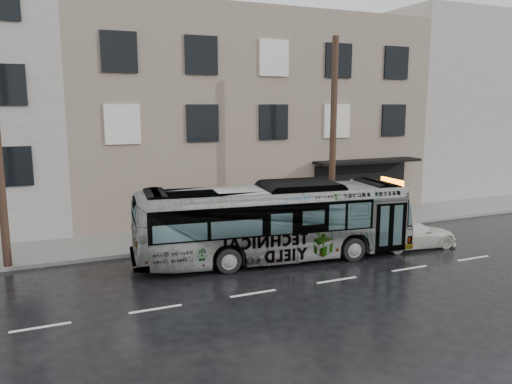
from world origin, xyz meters
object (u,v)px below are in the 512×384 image
at_px(sign_post, 351,203).
at_px(bus, 274,222).
at_px(utility_pole_front, 333,136).
at_px(white_sedan, 411,234).

height_order(sign_post, bus, bus).
bearing_deg(utility_pole_front, sign_post, 0.00).
xyz_separation_m(utility_pole_front, white_sedan, (1.86, -3.52, -4.06)).
distance_m(bus, white_sedan, 6.29).
xyz_separation_m(sign_post, white_sedan, (0.76, -3.52, -0.76)).
distance_m(utility_pole_front, sign_post, 3.48).
distance_m(sign_post, bus, 6.06).
bearing_deg(bus, white_sedan, -90.93).
xyz_separation_m(utility_pole_front, sign_post, (1.10, 0.00, -3.30)).
bearing_deg(sign_post, utility_pole_front, 180.00).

